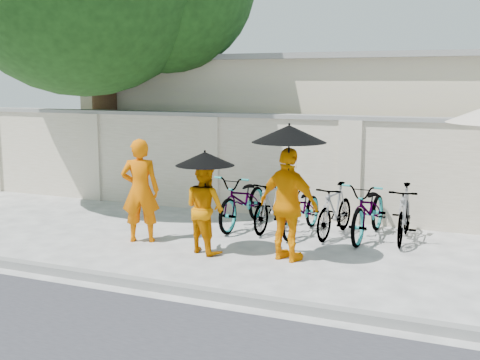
% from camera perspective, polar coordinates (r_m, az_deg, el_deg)
% --- Properties ---
extents(ground, '(80.00, 80.00, 0.00)m').
position_cam_1_polar(ground, '(9.83, -5.39, -6.86)').
color(ground, silver).
extents(kerb, '(40.00, 0.16, 0.12)m').
position_cam_1_polar(kerb, '(8.43, -10.94, -9.37)').
color(kerb, gray).
rests_on(kerb, ground).
extents(compound_wall, '(20.00, 0.30, 2.00)m').
position_cam_1_polar(compound_wall, '(12.15, 5.90, 1.09)').
color(compound_wall, beige).
rests_on(compound_wall, ground).
extents(building_behind, '(14.00, 6.00, 3.20)m').
position_cam_1_polar(building_behind, '(15.54, 13.62, 4.92)').
color(building_behind, beige).
rests_on(building_behind, ground).
extents(monk_left, '(0.76, 0.64, 1.78)m').
position_cam_1_polar(monk_left, '(10.41, -9.43, -0.99)').
color(monk_left, '#DF6300').
rests_on(monk_left, ground).
extents(monk_center, '(0.87, 0.79, 1.47)m').
position_cam_1_polar(monk_center, '(9.66, -3.36, -2.64)').
color(monk_center, '#CD6F00').
rests_on(monk_center, ground).
extents(parasol_center, '(0.94, 0.94, 0.82)m').
position_cam_1_polar(parasol_center, '(9.43, -3.35, 2.03)').
color(parasol_center, black).
rests_on(parasol_center, ground).
extents(monk_right, '(1.11, 0.71, 1.75)m').
position_cam_1_polar(monk_right, '(9.20, 4.63, -2.35)').
color(monk_right, orange).
rests_on(monk_right, ground).
extents(parasol_right, '(1.12, 1.12, 1.10)m').
position_cam_1_polar(parasol_right, '(8.96, 4.68, 4.39)').
color(parasol_right, black).
rests_on(parasol_right, ground).
extents(bike_0, '(0.74, 1.97, 1.03)m').
position_cam_1_polar(bike_0, '(11.38, 0.33, -1.91)').
color(bike_0, '#9F9EA6').
rests_on(bike_0, ground).
extents(bike_1, '(0.55, 1.61, 0.95)m').
position_cam_1_polar(bike_1, '(11.14, 3.06, -2.36)').
color(bike_1, '#9F9EA6').
rests_on(bike_1, ground).
extents(bike_2, '(0.72, 1.79, 0.92)m').
position_cam_1_polar(bike_2, '(10.92, 5.89, -2.73)').
color(bike_2, '#9F9EA6').
rests_on(bike_2, ground).
extents(bike_3, '(0.65, 1.62, 0.95)m').
position_cam_1_polar(bike_3, '(10.81, 8.98, -2.84)').
color(bike_3, '#9F9EA6').
rests_on(bike_3, ground).
extents(bike_4, '(0.81, 2.00, 1.03)m').
position_cam_1_polar(bike_4, '(10.76, 12.15, -2.77)').
color(bike_4, '#9F9EA6').
rests_on(bike_4, ground).
extents(bike_5, '(0.52, 1.65, 0.99)m').
position_cam_1_polar(bike_5, '(10.71, 15.29, -3.08)').
color(bike_5, '#9F9EA6').
rests_on(bike_5, ground).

